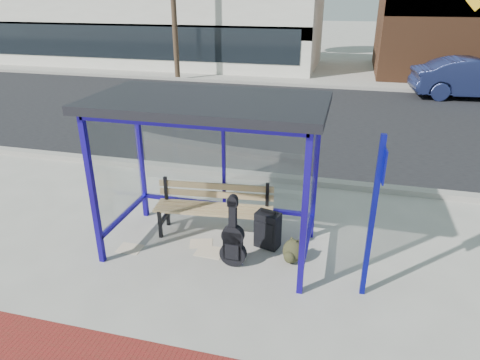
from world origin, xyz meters
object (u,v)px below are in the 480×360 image
(guitar_bag, at_px, (233,242))
(backpack, at_px, (292,252))
(parked_car, at_px, (475,79))
(bench, at_px, (214,205))
(suitcase, at_px, (268,230))

(guitar_bag, bearing_deg, backpack, 20.36)
(parked_car, bearing_deg, guitar_bag, 149.03)
(bench, distance_m, guitar_bag, 1.00)
(guitar_bag, xyz_separation_m, parked_car, (6.00, 12.88, 0.35))
(suitcase, distance_m, backpack, 0.57)
(suitcase, bearing_deg, guitar_bag, -106.77)
(guitar_bag, distance_m, backpack, 0.92)
(backpack, bearing_deg, bench, 175.33)
(backpack, bearing_deg, parked_car, 84.01)
(suitcase, distance_m, parked_car, 13.48)
(bench, relative_size, guitar_bag, 1.82)
(bench, bearing_deg, parked_car, 55.58)
(bench, height_order, guitar_bag, guitar_bag)
(guitar_bag, relative_size, suitcase, 1.65)
(guitar_bag, relative_size, backpack, 2.95)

